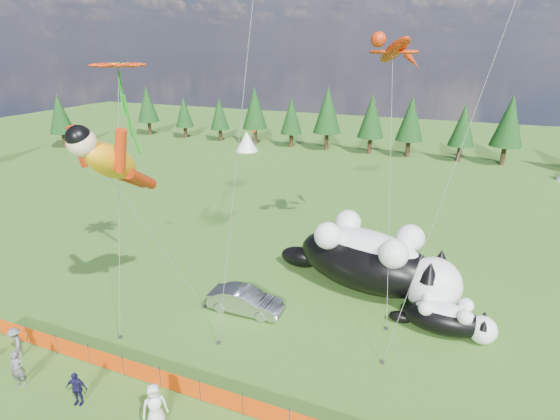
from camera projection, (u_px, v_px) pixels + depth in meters
name	position (u px, v px, depth m)	size (l,w,h in m)	color
ground	(216.00, 351.00, 21.34)	(160.00, 160.00, 0.00)	#123B0A
safety_fence	(180.00, 384.00, 18.56)	(22.06, 0.06, 1.10)	#262626
tree_line	(382.00, 125.00, 58.96)	(90.00, 4.00, 8.00)	black
festival_tents	(467.00, 160.00, 51.66)	(50.00, 3.20, 2.80)	white
cat_large	(373.00, 260.00, 26.06)	(11.62, 6.14, 4.25)	black
cat_small	(448.00, 318.00, 22.37)	(5.34, 2.05, 1.93)	black
car	(245.00, 301.00, 24.33)	(1.48, 4.23, 1.39)	#B3B3B8
spectator_a	(17.00, 369.00, 18.91)	(0.64, 0.42, 1.74)	#56575B
spectator_c	(76.00, 388.00, 17.98)	(0.91, 0.47, 1.55)	#151438
spectator_d	(16.00, 343.00, 20.71)	(1.03, 0.53, 1.59)	#56575B
spectator_e	(155.00, 406.00, 16.82)	(0.96, 0.63, 1.97)	silver
superhero_kite	(112.00, 162.00, 20.64)	(5.96, 6.25, 11.56)	#FFA60D
gecko_kite	(394.00, 50.00, 26.77)	(5.45, 12.42, 16.50)	#B92A09
flower_kite	(118.00, 68.00, 22.32)	(3.90, 6.44, 13.84)	#B92A09
diamond_kite_a	(253.00, 5.00, 19.70)	(1.09, 4.60, 17.34)	#0B5EB1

